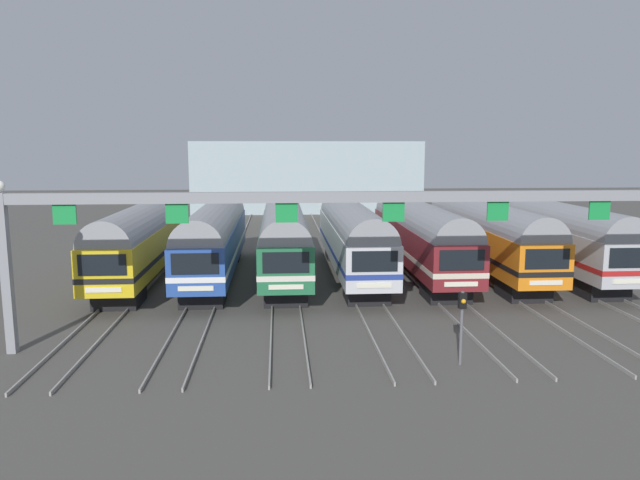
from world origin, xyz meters
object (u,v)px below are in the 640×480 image
at_px(commuter_train_yellow, 144,237).
at_px(commuter_train_maroon, 419,234).
at_px(yard_signal_mast, 462,314).
at_px(commuter_train_stainless, 550,233).
at_px(commuter_train_silver, 352,235).
at_px(commuter_train_orange, 485,233).
at_px(catenary_gantry, 393,216).
at_px(commuter_train_blue, 215,236).
at_px(commuter_train_green, 284,235).

height_order(commuter_train_yellow, commuter_train_maroon, same).
bearing_deg(yard_signal_mast, commuter_train_stainless, 55.82).
relative_size(commuter_train_silver, commuter_train_stainless, 1.00).
relative_size(commuter_train_orange, catenary_gantry, 0.57).
bearing_deg(commuter_train_silver, commuter_train_maroon, 0.06).
height_order(commuter_train_stainless, catenary_gantry, catenary_gantry).
distance_m(commuter_train_blue, commuter_train_maroon, 13.12).
relative_size(commuter_train_silver, catenary_gantry, 0.57).
xyz_separation_m(catenary_gantry, yard_signal_mast, (2.19, -2.60, -3.45)).
height_order(commuter_train_orange, commuter_train_stainless, commuter_train_stainless).
relative_size(commuter_train_yellow, commuter_train_maroon, 1.00).
relative_size(commuter_train_yellow, commuter_train_silver, 1.00).
relative_size(commuter_train_stainless, catenary_gantry, 0.57).
distance_m(commuter_train_green, yard_signal_mast, 17.39).
bearing_deg(catenary_gantry, commuter_train_silver, 90.00).
distance_m(commuter_train_green, commuter_train_maroon, 8.75).
bearing_deg(commuter_train_stainless, catenary_gantry, -134.19).
bearing_deg(commuter_train_maroon, catenary_gantry, -107.95).
distance_m(commuter_train_green, commuter_train_silver, 4.37).
relative_size(commuter_train_orange, commuter_train_stainless, 1.00).
bearing_deg(commuter_train_stainless, commuter_train_green, -179.99).
distance_m(commuter_train_stainless, yard_signal_mast, 19.47).
xyz_separation_m(commuter_train_yellow, yard_signal_mast, (15.31, -16.10, -0.67)).
xyz_separation_m(commuter_train_green, commuter_train_stainless, (17.50, 0.00, 0.00)).
height_order(commuter_train_silver, commuter_train_stainless, commuter_train_stainless).
relative_size(commuter_train_silver, commuter_train_maroon, 1.00).
bearing_deg(catenary_gantry, commuter_train_maroon, 72.05).
height_order(commuter_train_blue, catenary_gantry, catenary_gantry).
distance_m(commuter_train_green, commuter_train_stainless, 17.50).
xyz_separation_m(commuter_train_silver, commuter_train_orange, (8.75, 0.00, 0.00)).
bearing_deg(commuter_train_yellow, commuter_train_green, -0.03).
height_order(commuter_train_yellow, catenary_gantry, catenary_gantry).
relative_size(commuter_train_yellow, commuter_train_stainless, 1.00).
bearing_deg(commuter_train_blue, commuter_train_silver, -0.03).
relative_size(commuter_train_maroon, catenary_gantry, 0.57).
xyz_separation_m(commuter_train_silver, commuter_train_maroon, (4.37, 0.00, 0.00)).
bearing_deg(commuter_train_blue, catenary_gantry, -57.06).
height_order(commuter_train_silver, catenary_gantry, catenary_gantry).
relative_size(commuter_train_blue, commuter_train_stainless, 1.00).
relative_size(commuter_train_silver, commuter_train_orange, 1.00).
height_order(commuter_train_silver, yard_signal_mast, commuter_train_silver).
bearing_deg(catenary_gantry, commuter_train_stainless, 45.81).
bearing_deg(yard_signal_mast, commuter_train_yellow, 133.56).
xyz_separation_m(commuter_train_blue, commuter_train_orange, (17.50, -0.00, -0.00)).
bearing_deg(commuter_train_maroon, commuter_train_yellow, 180.00).
xyz_separation_m(commuter_train_orange, yard_signal_mast, (-6.56, -16.10, -0.67)).
bearing_deg(commuter_train_green, commuter_train_orange, 0.00).
bearing_deg(commuter_train_stainless, commuter_train_silver, -179.98).
relative_size(commuter_train_yellow, commuter_train_blue, 1.00).
height_order(commuter_train_yellow, commuter_train_silver, commuter_train_yellow).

